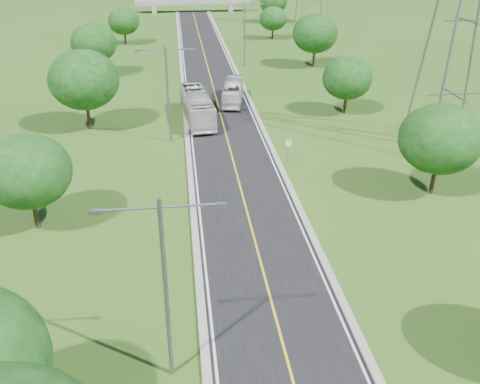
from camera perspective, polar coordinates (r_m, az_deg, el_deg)
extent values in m
plane|color=#255016|center=(71.67, -2.55, 9.91)|extent=(260.00, 260.00, 0.00)
cube|color=black|center=(77.42, -2.90, 11.19)|extent=(8.00, 150.00, 0.06)
cube|color=gray|center=(77.24, -6.11, 11.10)|extent=(0.50, 150.00, 0.22)
cube|color=gray|center=(77.78, 0.28, 11.35)|extent=(0.50, 150.00, 0.22)
cylinder|color=slate|center=(51.34, 5.16, 4.39)|extent=(0.08, 0.08, 2.40)
cube|color=white|center=(51.02, 5.21, 5.21)|extent=(0.55, 0.04, 0.70)
cube|color=gray|center=(149.87, -9.11, 18.74)|extent=(1.20, 3.00, 2.00)
cube|color=gray|center=(150.52, -1.05, 19.08)|extent=(1.20, 3.00, 2.00)
cube|color=gray|center=(149.66, -5.10, 19.56)|extent=(30.00, 3.00, 1.20)
cylinder|color=slate|center=(25.69, -7.88, -10.71)|extent=(0.22, 0.22, 10.00)
cylinder|color=slate|center=(23.33, -12.01, -1.79)|extent=(2.80, 0.12, 0.12)
cylinder|color=slate|center=(23.20, -5.13, -1.44)|extent=(2.80, 0.12, 0.12)
cube|color=slate|center=(23.52, -15.15, -2.05)|extent=(0.50, 0.25, 0.18)
cube|color=slate|center=(23.28, -1.92, -1.38)|extent=(0.50, 0.25, 0.18)
cylinder|color=slate|center=(55.71, -7.69, 10.18)|extent=(0.22, 0.22, 10.00)
cylinder|color=slate|center=(54.66, -9.50, 14.72)|extent=(2.80, 0.12, 0.12)
cylinder|color=slate|center=(54.60, -6.47, 14.90)|extent=(2.80, 0.12, 0.12)
cube|color=slate|center=(54.74, -10.90, 14.58)|extent=(0.50, 0.25, 0.18)
cube|color=slate|center=(54.63, -5.06, 14.91)|extent=(0.50, 0.25, 0.18)
cylinder|color=slate|center=(88.56, 0.48, 16.46)|extent=(0.22, 0.22, 10.00)
cylinder|color=slate|center=(87.71, -0.47, 19.40)|extent=(2.80, 0.12, 0.12)
cylinder|color=slate|center=(88.06, 1.45, 19.43)|extent=(2.80, 0.12, 0.12)
cube|color=slate|center=(87.59, -1.37, 19.36)|extent=(0.50, 0.25, 0.18)
cube|color=slate|center=(88.26, 2.33, 19.40)|extent=(0.50, 0.25, 0.18)
cylinder|color=black|center=(42.66, -20.99, -1.98)|extent=(0.36, 0.36, 2.70)
ellipsoid|color=#0F3710|center=(41.29, -21.72, 2.05)|extent=(6.30, 6.30, 5.36)
cylinder|color=black|center=(62.28, -15.86, 7.91)|extent=(0.36, 0.36, 3.24)
ellipsoid|color=#0F3710|center=(61.20, -16.32, 11.41)|extent=(7.56, 7.56, 6.43)
cylinder|color=black|center=(85.53, -15.06, 12.79)|extent=(0.36, 0.36, 2.88)
ellipsoid|color=#0F3710|center=(84.82, -15.34, 15.09)|extent=(6.72, 6.72, 5.71)
cylinder|color=black|center=(108.65, -12.15, 15.78)|extent=(0.36, 0.36, 2.52)
ellipsoid|color=#0F3710|center=(108.15, -12.31, 17.37)|extent=(5.88, 5.88, 5.00)
cylinder|color=black|center=(47.78, 19.92, 1.40)|extent=(0.36, 0.36, 2.88)
ellipsoid|color=#0F3710|center=(46.49, 20.58, 5.33)|extent=(6.72, 6.72, 5.71)
cylinder|color=black|center=(66.54, 11.15, 9.26)|extent=(0.36, 0.36, 2.52)
ellipsoid|color=#0F3710|center=(65.72, 11.38, 11.82)|extent=(5.88, 5.88, 5.00)
cylinder|color=black|center=(89.34, 7.87, 14.05)|extent=(0.36, 0.36, 3.06)
ellipsoid|color=#0F3710|center=(88.62, 8.02, 16.40)|extent=(7.14, 7.14, 6.07)
cylinder|color=black|center=(111.91, 3.51, 16.54)|extent=(0.36, 0.36, 2.34)
ellipsoid|color=#0F3710|center=(111.46, 3.55, 17.99)|extent=(5.46, 5.46, 4.64)
cylinder|color=black|center=(131.93, 3.52, 18.14)|extent=(0.36, 0.36, 2.70)
ellipsoid|color=#0F3710|center=(131.50, 3.56, 19.56)|extent=(6.30, 6.30, 5.36)
imported|color=silver|center=(69.70, -0.75, 10.62)|extent=(3.73, 9.64, 2.62)
imported|color=silver|center=(62.91, -4.60, 9.10)|extent=(3.76, 12.03, 3.30)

